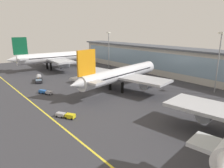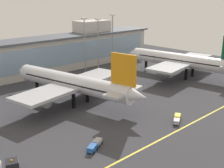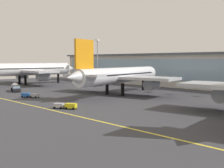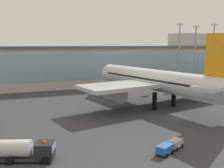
# 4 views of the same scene
# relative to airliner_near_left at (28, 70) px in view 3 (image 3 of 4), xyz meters

# --- Properties ---
(ground_plane) EXTENTS (202.63, 202.63, 0.00)m
(ground_plane) POSITION_rel_airliner_near_left_xyz_m (56.31, -8.33, -7.14)
(ground_plane) COLOR #38383D
(taxiway_centreline_stripe) EXTENTS (162.10, 0.50, 0.01)m
(taxiway_centreline_stripe) POSITION_rel_airliner_near_left_xyz_m (56.31, -30.33, -7.13)
(taxiway_centreline_stripe) COLOR yellow
(taxiway_centreline_stripe) RESTS_ON ground
(terminal_building) EXTENTS (147.73, 14.00, 19.91)m
(terminal_building) POSITION_rel_airliner_near_left_xyz_m (57.85, 41.63, 0.63)
(terminal_building) COLOR beige
(terminal_building) RESTS_ON ground
(airliner_near_left) EXTENTS (42.27, 51.43, 19.51)m
(airliner_near_left) POSITION_rel_airliner_near_left_xyz_m (0.00, 0.00, 0.00)
(airliner_near_left) COLOR black
(airliner_near_left) RESTS_ON ground
(airliner_near_right) EXTENTS (40.94, 51.10, 17.54)m
(airliner_near_right) POSITION_rel_airliner_near_left_xyz_m (58.39, 3.13, -0.74)
(airliner_near_right) COLOR black
(airliner_near_right) RESTS_ON ground
(fuel_tanker_truck) EXTENTS (9.32, 5.56, 2.90)m
(fuel_tanker_truck) POSITION_rel_airliner_near_left_xyz_m (24.95, -18.28, -5.63)
(fuel_tanker_truck) COLOR black
(fuel_tanker_truck) RESTS_ON ground
(baggage_tug_near) EXTENTS (5.58, 4.24, 1.40)m
(baggage_tug_near) POSITION_rel_airliner_near_left_xyz_m (69.95, -27.04, -6.35)
(baggage_tug_near) COLOR black
(baggage_tug_near) RESTS_ON ground
(service_truck_far) EXTENTS (5.65, 4.05, 1.40)m
(service_truck_far) POSITION_rel_airliner_near_left_xyz_m (44.89, -23.03, -6.35)
(service_truck_far) COLOR black
(service_truck_far) RESTS_ON ground
(apron_light_mast_west) EXTENTS (1.80, 1.80, 21.96)m
(apron_light_mast_west) POSITION_rel_airliner_near_left_xyz_m (17.28, 28.78, 7.39)
(apron_light_mast_west) COLOR gray
(apron_light_mast_west) RESTS_ON ground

